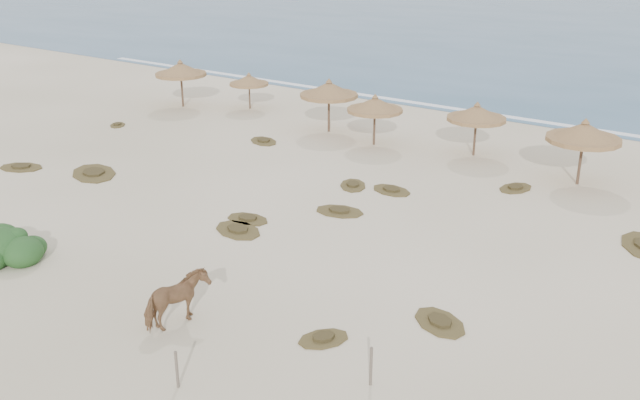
# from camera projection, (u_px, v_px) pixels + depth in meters

# --- Properties ---
(ground) EXTENTS (160.00, 160.00, 0.00)m
(ground) POSITION_uv_depth(u_px,v_px,m) (197.00, 254.00, 26.42)
(ground) COLOR beige
(ground) RESTS_ON ground
(foam_line) EXTENTS (70.00, 0.60, 0.01)m
(foam_line) POSITION_uv_depth(u_px,v_px,m) (479.00, 113.00, 46.27)
(foam_line) COLOR white
(foam_line) RESTS_ON ground
(palapa_0) EXTENTS (3.39, 3.39, 3.17)m
(palapa_0) POSITION_uv_depth(u_px,v_px,m) (181.00, 70.00, 47.00)
(palapa_0) COLOR #503729
(palapa_0) RESTS_ON ground
(palapa_1) EXTENTS (3.03, 3.03, 2.42)m
(palapa_1) POSITION_uv_depth(u_px,v_px,m) (249.00, 81.00, 46.63)
(palapa_1) COLOR #503729
(palapa_1) RESTS_ON ground
(palapa_2) EXTENTS (4.19, 4.19, 3.17)m
(palapa_2) POSITION_uv_depth(u_px,v_px,m) (329.00, 90.00, 41.21)
(palapa_2) COLOR #503729
(palapa_2) RESTS_ON ground
(palapa_3) EXTENTS (3.59, 3.59, 2.87)m
(palapa_3) POSITION_uv_depth(u_px,v_px,m) (375.00, 105.00, 38.77)
(palapa_3) COLOR #503729
(palapa_3) RESTS_ON ground
(palapa_4) EXTENTS (3.26, 3.26, 2.90)m
(palapa_4) POSITION_uv_depth(u_px,v_px,m) (477.00, 114.00, 36.97)
(palapa_4) COLOR #503729
(palapa_4) RESTS_ON ground
(palapa_5) EXTENTS (4.15, 4.15, 3.20)m
(palapa_5) POSITION_uv_depth(u_px,v_px,m) (584.00, 133.00, 32.70)
(palapa_5) COLOR #503729
(palapa_5) RESTS_ON ground
(horse) EXTENTS (1.26, 2.17, 1.72)m
(horse) POSITION_uv_depth(u_px,v_px,m) (177.00, 300.00, 21.46)
(horse) COLOR #946543
(horse) RESTS_ON ground
(fence_post_near) EXTENTS (0.09, 0.09, 1.10)m
(fence_post_near) POSITION_uv_depth(u_px,v_px,m) (177.00, 369.00, 18.66)
(fence_post_near) COLOR #6F6253
(fence_post_near) RESTS_ON ground
(fence_post_far) EXTENTS (0.09, 0.09, 1.15)m
(fence_post_far) POSITION_uv_depth(u_px,v_px,m) (371.00, 366.00, 18.75)
(fence_post_far) COLOR #6F6253
(fence_post_far) RESTS_ON ground
(bush) EXTENTS (3.10, 2.73, 1.39)m
(bush) POSITION_uv_depth(u_px,v_px,m) (3.00, 248.00, 25.88)
(bush) COLOR #2A5524
(bush) RESTS_ON ground
(scrub_0) EXTENTS (2.63, 2.18, 0.16)m
(scrub_0) POSITION_uv_depth(u_px,v_px,m) (21.00, 167.00, 35.77)
(scrub_0) COLOR brown
(scrub_0) RESTS_ON ground
(scrub_1) EXTENTS (3.68, 3.20, 0.16)m
(scrub_1) POSITION_uv_depth(u_px,v_px,m) (94.00, 173.00, 34.91)
(scrub_1) COLOR brown
(scrub_1) RESTS_ON ground
(scrub_2) EXTENTS (1.95, 1.34, 0.16)m
(scrub_2) POSITION_uv_depth(u_px,v_px,m) (248.00, 219.00, 29.49)
(scrub_2) COLOR brown
(scrub_2) RESTS_ON ground
(scrub_3) EXTENTS (2.37, 1.80, 0.16)m
(scrub_3) POSITION_uv_depth(u_px,v_px,m) (339.00, 211.00, 30.29)
(scrub_3) COLOR brown
(scrub_3) RESTS_ON ground
(scrub_4) EXTENTS (2.38, 2.12, 0.16)m
(scrub_4) POSITION_uv_depth(u_px,v_px,m) (440.00, 322.00, 21.84)
(scrub_4) COLOR brown
(scrub_4) RESTS_ON ground
(scrub_6) EXTENTS (2.37, 2.04, 0.16)m
(scrub_6) POSITION_uv_depth(u_px,v_px,m) (264.00, 141.00, 40.07)
(scrub_6) COLOR brown
(scrub_6) RESTS_ON ground
(scrub_7) EXTENTS (2.19, 1.64, 0.16)m
(scrub_7) POSITION_uv_depth(u_px,v_px,m) (391.00, 190.00, 32.67)
(scrub_7) COLOR brown
(scrub_7) RESTS_ON ground
(scrub_8) EXTENTS (1.55, 1.59, 0.16)m
(scrub_8) POSITION_uv_depth(u_px,v_px,m) (118.00, 125.00, 43.29)
(scrub_8) COLOR brown
(scrub_8) RESTS_ON ground
(scrub_9) EXTENTS (2.57, 2.00, 0.16)m
(scrub_9) POSITION_uv_depth(u_px,v_px,m) (238.00, 230.00, 28.42)
(scrub_9) COLOR brown
(scrub_9) RESTS_ON ground
(scrub_10) EXTENTS (1.65, 2.10, 0.16)m
(scrub_10) POSITION_uv_depth(u_px,v_px,m) (516.00, 188.00, 32.94)
(scrub_10) COLOR brown
(scrub_10) RESTS_ON ground
(scrub_11) EXTENTS (2.08, 2.05, 0.16)m
(scrub_11) POSITION_uv_depth(u_px,v_px,m) (2.00, 241.00, 27.41)
(scrub_11) COLOR brown
(scrub_11) RESTS_ON ground
(scrub_12) EXTENTS (1.70, 1.88, 0.16)m
(scrub_12) POSITION_uv_depth(u_px,v_px,m) (323.00, 338.00, 20.97)
(scrub_12) COLOR brown
(scrub_12) RESTS_ON ground
(scrub_13) EXTENTS (2.02, 2.19, 0.16)m
(scrub_13) POSITION_uv_depth(u_px,v_px,m) (353.00, 185.00, 33.29)
(scrub_13) COLOR brown
(scrub_13) RESTS_ON ground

